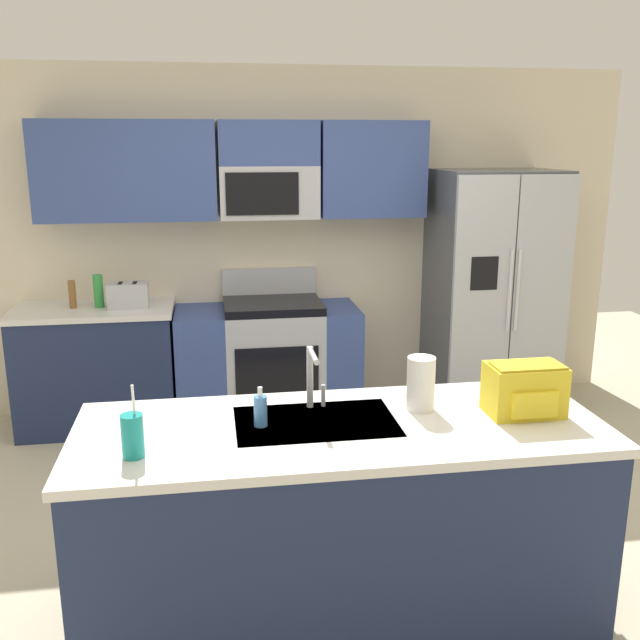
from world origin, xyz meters
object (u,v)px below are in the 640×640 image
(refrigerator, at_px, (492,292))
(bottle_green, at_px, (99,291))
(range_oven, at_px, (268,360))
(backpack, at_px, (525,389))
(sink_faucet, at_px, (312,373))
(pepper_mill, at_px, (72,294))
(drink_cup_teal, at_px, (133,436))
(toaster, at_px, (128,295))
(soap_dispenser, at_px, (260,410))
(paper_towel_roll, at_px, (421,384))

(refrigerator, xyz_separation_m, bottle_green, (-2.93, 0.07, 0.09))
(range_oven, relative_size, backpack, 4.25)
(bottle_green, distance_m, sink_faucet, 2.51)
(pepper_mill, height_order, bottle_green, bottle_green)
(refrigerator, xyz_separation_m, pepper_mill, (-3.11, 0.07, 0.07))
(bottle_green, bearing_deg, drink_cup_teal, -79.33)
(refrigerator, xyz_separation_m, toaster, (-2.72, 0.02, 0.07))
(sink_faucet, height_order, soap_dispenser, sink_faucet)
(toaster, xyz_separation_m, paper_towel_roll, (1.48, -2.22, 0.03))
(pepper_mill, height_order, backpack, backpack)
(pepper_mill, relative_size, soap_dispenser, 1.17)
(toaster, distance_m, backpack, 3.02)
(toaster, relative_size, drink_cup_teal, 0.97)
(refrigerator, relative_size, toaster, 6.61)
(backpack, bearing_deg, soap_dispenser, 177.60)
(pepper_mill, bearing_deg, soap_dispenser, -63.72)
(toaster, xyz_separation_m, sink_faucet, (1.01, -2.14, 0.08))
(bottle_green, xyz_separation_m, soap_dispenser, (0.98, -2.35, -0.05))
(range_oven, distance_m, pepper_mill, 1.49)
(soap_dispenser, height_order, paper_towel_roll, paper_towel_roll)
(pepper_mill, relative_size, backpack, 0.62)
(refrigerator, relative_size, drink_cup_teal, 6.42)
(toaster, relative_size, paper_towel_roll, 1.17)
(range_oven, distance_m, sink_faucet, 2.28)
(soap_dispenser, bearing_deg, sink_faucet, 32.71)
(bottle_green, distance_m, backpack, 3.20)
(drink_cup_teal, relative_size, paper_towel_roll, 1.20)
(toaster, distance_m, sink_faucet, 2.37)
(pepper_mill, xyz_separation_m, sink_faucet, (1.40, -2.19, 0.07))
(toaster, relative_size, backpack, 0.87)
(pepper_mill, height_order, soap_dispenser, pepper_mill)
(soap_dispenser, bearing_deg, bottle_green, 112.62)
(range_oven, relative_size, pepper_mill, 6.87)
(toaster, xyz_separation_m, pepper_mill, (-0.39, 0.05, 0.01))
(range_oven, bearing_deg, paper_towel_roll, -77.92)
(refrigerator, distance_m, paper_towel_roll, 2.53)
(pepper_mill, bearing_deg, sink_faucet, -57.46)
(refrigerator, xyz_separation_m, sink_faucet, (-1.71, -2.12, 0.14))
(pepper_mill, distance_m, sink_faucet, 2.60)
(refrigerator, distance_m, bottle_green, 2.93)
(sink_faucet, bearing_deg, soap_dispenser, -147.29)
(range_oven, height_order, pepper_mill, range_oven)
(pepper_mill, relative_size, bottle_green, 0.84)
(range_oven, bearing_deg, drink_cup_teal, -105.62)
(bottle_green, bearing_deg, paper_towel_roll, -53.34)
(range_oven, height_order, backpack, backpack)
(pepper_mill, xyz_separation_m, bottle_green, (0.18, -0.00, 0.02))
(range_oven, distance_m, paper_towel_roll, 2.39)
(sink_faucet, distance_m, soap_dispenser, 0.30)
(range_oven, distance_m, bottle_green, 1.33)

